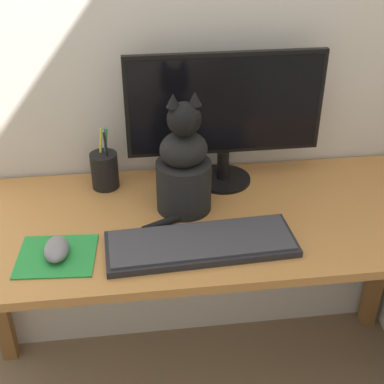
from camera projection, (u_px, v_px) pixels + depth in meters
desk at (207, 247)px, 1.52m from camera, size 1.45×0.57×0.73m
monitor at (225, 112)px, 1.52m from camera, size 0.56×0.17×0.40m
keyboard at (201, 243)px, 1.35m from camera, size 0.49×0.19×0.02m
mousepad_left at (57, 256)px, 1.32m from camera, size 0.20×0.18×0.00m
computer_mouse_left at (57, 249)px, 1.31m from camera, size 0.06×0.10×0.04m
cat at (184, 168)px, 1.44m from camera, size 0.21×0.20×0.35m
pen_cup at (105, 170)px, 1.58m from camera, size 0.08×0.08×0.18m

